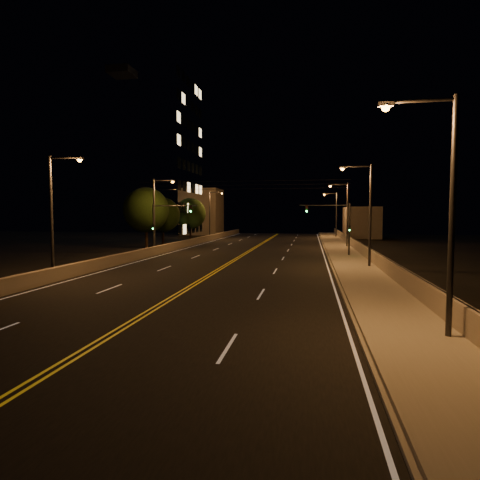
% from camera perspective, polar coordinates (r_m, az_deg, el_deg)
% --- Properties ---
extents(ground, '(160.00, 160.00, 0.00)m').
position_cam_1_polar(ground, '(14.04, -22.05, -14.95)').
color(ground, black).
rests_on(ground, ground).
extents(road, '(18.00, 120.00, 0.02)m').
position_cam_1_polar(road, '(32.36, -2.88, -4.14)').
color(road, black).
rests_on(road, ground).
extents(sidewalk, '(3.60, 120.00, 0.30)m').
position_cam_1_polar(sidewalk, '(31.75, 16.54, -4.18)').
color(sidewalk, gray).
rests_on(sidewalk, ground).
extents(curb, '(0.14, 120.00, 0.15)m').
position_cam_1_polar(curb, '(31.60, 13.16, -4.30)').
color(curb, gray).
rests_on(curb, ground).
extents(parapet_wall, '(0.30, 120.00, 1.00)m').
position_cam_1_polar(parapet_wall, '(31.90, 19.51, -3.03)').
color(parapet_wall, gray).
rests_on(parapet_wall, sidewalk).
extents(jersey_barrier, '(0.45, 120.00, 0.93)m').
position_cam_1_polar(jersey_barrier, '(35.56, -17.75, -2.86)').
color(jersey_barrier, gray).
rests_on(jersey_barrier, ground).
extents(distant_building_right, '(6.00, 10.00, 5.74)m').
position_cam_1_polar(distant_building_right, '(78.40, 16.86, 2.42)').
color(distant_building_right, gray).
rests_on(distant_building_right, ground).
extents(distant_building_left, '(8.00, 8.00, 9.78)m').
position_cam_1_polar(distant_building_left, '(86.93, -5.47, 4.01)').
color(distant_building_left, gray).
rests_on(distant_building_left, ground).
extents(parapet_rail, '(0.06, 120.00, 0.06)m').
position_cam_1_polar(parapet_rail, '(31.84, 19.53, -2.08)').
color(parapet_rail, black).
rests_on(parapet_rail, parapet_wall).
extents(lane_markings, '(17.32, 116.00, 0.00)m').
position_cam_1_polar(lane_markings, '(32.29, -2.91, -4.13)').
color(lane_markings, silver).
rests_on(lane_markings, road).
extents(streetlight_0, '(2.55, 0.28, 8.33)m').
position_cam_1_polar(streetlight_0, '(15.02, 26.92, 4.95)').
color(streetlight_0, '#2D2D33').
rests_on(streetlight_0, ground).
extents(streetlight_1, '(2.55, 0.28, 8.33)m').
position_cam_1_polar(streetlight_1, '(33.28, 17.55, 4.29)').
color(streetlight_1, '#2D2D33').
rests_on(streetlight_1, ground).
extents(streetlight_2, '(2.55, 0.28, 8.33)m').
position_cam_1_polar(streetlight_2, '(53.15, 14.72, 4.06)').
color(streetlight_2, '#2D2D33').
rests_on(streetlight_2, ground).
extents(streetlight_3, '(2.55, 0.28, 8.33)m').
position_cam_1_polar(streetlight_3, '(75.55, 13.33, 3.95)').
color(streetlight_3, '#2D2D33').
rests_on(streetlight_3, ground).
extents(streetlight_4, '(2.55, 0.28, 8.33)m').
position_cam_1_polar(streetlight_4, '(29.94, -24.80, 4.20)').
color(streetlight_4, '#2D2D33').
rests_on(streetlight_4, ground).
extents(streetlight_5, '(2.55, 0.28, 8.33)m').
position_cam_1_polar(streetlight_5, '(46.06, -11.77, 4.18)').
color(streetlight_5, '#2D2D33').
rests_on(streetlight_5, ground).
extents(streetlight_6, '(2.55, 0.28, 8.33)m').
position_cam_1_polar(streetlight_6, '(70.05, -4.11, 4.06)').
color(streetlight_6, '#2D2D33').
rests_on(streetlight_6, ground).
extents(traffic_signal_right, '(5.11, 0.31, 5.52)m').
position_cam_1_polar(traffic_signal_right, '(41.66, 13.83, 2.39)').
color(traffic_signal_right, '#2D2D33').
rests_on(traffic_signal_right, ground).
extents(traffic_signal_left, '(5.11, 0.31, 5.52)m').
position_cam_1_polar(traffic_signal_left, '(44.50, -10.93, 2.51)').
color(traffic_signal_left, '#2D2D33').
rests_on(traffic_signal_left, ground).
extents(overhead_wires, '(22.00, 0.03, 0.83)m').
position_cam_1_polar(overhead_wires, '(41.47, 0.04, 7.83)').
color(overhead_wires, black).
extents(building_tower, '(24.00, 15.00, 29.10)m').
position_cam_1_polar(building_tower, '(73.08, -16.24, 11.08)').
color(building_tower, gray).
rests_on(building_tower, ground).
extents(tree_0, '(5.81, 5.81, 7.87)m').
position_cam_1_polar(tree_0, '(52.97, -13.21, 4.19)').
color(tree_0, black).
rests_on(tree_0, ground).
extents(tree_1, '(5.02, 5.02, 6.81)m').
position_cam_1_polar(tree_1, '(59.17, -10.95, 3.51)').
color(tree_1, black).
rests_on(tree_1, ground).
extents(tree_2, '(5.27, 5.27, 7.15)m').
position_cam_1_polar(tree_2, '(68.78, -7.09, 3.75)').
color(tree_2, black).
rests_on(tree_2, ground).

